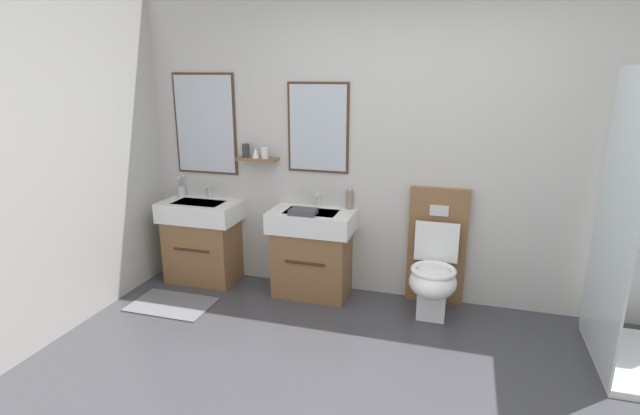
{
  "coord_description": "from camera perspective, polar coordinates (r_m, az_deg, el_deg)",
  "views": [
    {
      "loc": [
        0.43,
        -2.25,
        1.91
      ],
      "look_at": [
        -0.63,
        1.33,
        0.86
      ],
      "focal_mm": 27.25,
      "sensor_mm": 36.0,
      "label": 1
    }
  ],
  "objects": [
    {
      "name": "bath_mat",
      "position": [
        4.38,
        -17.02,
        -10.83
      ],
      "size": [
        0.68,
        0.44,
        0.01
      ],
      "primitive_type": "cube",
      "color": "slate",
      "rests_on": "ground"
    },
    {
      "name": "vanity_sink_right",
      "position": [
        4.26,
        -0.9,
        -5.08
      ],
      "size": [
        0.72,
        0.44,
        0.77
      ],
      "color": "brown",
      "rests_on": "ground"
    },
    {
      "name": "folded_hand_towel",
      "position": [
        4.04,
        -1.98,
        -0.49
      ],
      "size": [
        0.22,
        0.16,
        0.04
      ],
      "primitive_type": "cube",
      "color": "#47474C",
      "rests_on": "vanity_sink_right"
    },
    {
      "name": "wall_back",
      "position": [
        4.1,
        10.13,
        7.66
      ],
      "size": [
        4.94,
        0.27,
        2.71
      ],
      "color": "beige",
      "rests_on": "ground"
    },
    {
      "name": "toothbrush_cup",
      "position": [
        4.82,
        -15.95,
        1.97
      ],
      "size": [
        0.07,
        0.07,
        0.21
      ],
      "color": "silver",
      "rests_on": "vanity_sink_left"
    },
    {
      "name": "tap_on_right_sink",
      "position": [
        4.27,
        -0.3,
        1.08
      ],
      "size": [
        0.03,
        0.13,
        0.11
      ],
      "color": "silver",
      "rests_on": "vanity_sink_right"
    },
    {
      "name": "soap_dispenser",
      "position": [
        4.19,
        3.49,
        0.97
      ],
      "size": [
        0.06,
        0.06,
        0.2
      ],
      "color": "gray",
      "rests_on": "vanity_sink_right"
    },
    {
      "name": "vanity_sink_left",
      "position": [
        4.68,
        -13.59,
        -3.61
      ],
      "size": [
        0.72,
        0.44,
        0.77
      ],
      "color": "brown",
      "rests_on": "ground"
    },
    {
      "name": "toilet",
      "position": [
        4.08,
        13.3,
        -6.86
      ],
      "size": [
        0.48,
        0.62,
        1.0
      ],
      "color": "brown",
      "rests_on": "ground"
    },
    {
      "name": "tap_on_left_sink",
      "position": [
        4.69,
        -12.99,
        2.0
      ],
      "size": [
        0.03,
        0.13,
        0.11
      ],
      "color": "silver",
      "rests_on": "vanity_sink_left"
    }
  ]
}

